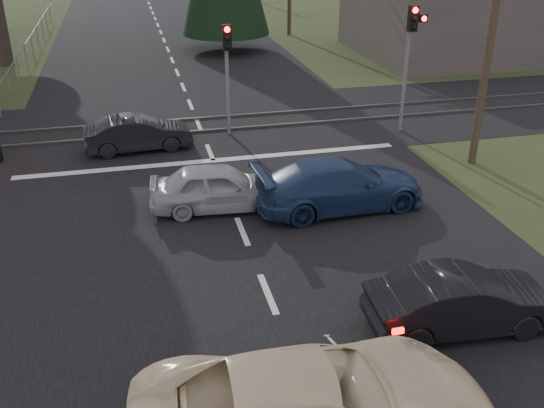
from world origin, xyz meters
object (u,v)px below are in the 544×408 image
object	(u,v)px
utility_pole_near	(494,19)
dark_car_far	(138,134)
traffic_signal_right	(411,45)
dark_hatchback	(462,302)
traffic_signal_center	(227,61)
blue_sedan	(339,185)
silver_car	(219,187)

from	to	relation	value
utility_pole_near	dark_car_far	bearing A→B (deg)	160.63
traffic_signal_right	dark_hatchback	distance (m)	12.52
traffic_signal_center	blue_sedan	world-z (taller)	traffic_signal_center
traffic_signal_right	blue_sedan	distance (m)	7.76
silver_car	utility_pole_near	bearing A→B (deg)	-75.57
dark_car_far	silver_car	bearing A→B (deg)	-163.23
blue_sedan	dark_car_far	distance (m)	8.08
dark_hatchback	blue_sedan	xyz separation A→B (m)	(-0.57, 5.87, 0.08)
traffic_signal_right	dark_hatchback	xyz separation A→B (m)	(-4.02, -11.55, -2.68)
traffic_signal_right	utility_pole_near	world-z (taller)	utility_pole_near
traffic_signal_right	dark_car_far	xyz separation A→B (m)	(-9.95, 0.36, -2.70)
traffic_signal_center	silver_car	xyz separation A→B (m)	(-1.37, -6.14, -2.14)
silver_car	dark_hatchback	bearing A→B (deg)	-144.48
dark_hatchback	blue_sedan	bearing A→B (deg)	8.93
blue_sedan	silver_car	bearing A→B (deg)	74.19
utility_pole_near	dark_car_far	world-z (taller)	utility_pole_near
traffic_signal_center	silver_car	size ratio (longest dim) A/B	1.06
traffic_signal_center	dark_car_far	distance (m)	4.13
traffic_signal_center	utility_pole_near	xyz separation A→B (m)	(7.50, -4.68, 1.92)
dark_car_far	utility_pole_near	bearing A→B (deg)	-113.60
traffic_signal_right	silver_car	world-z (taller)	traffic_signal_right
traffic_signal_center	silver_car	world-z (taller)	traffic_signal_center
traffic_signal_center	dark_hatchback	xyz separation A→B (m)	(2.53, -12.76, -2.17)
utility_pole_near	dark_hatchback	distance (m)	10.33
traffic_signal_right	traffic_signal_center	world-z (taller)	traffic_signal_right
silver_car	blue_sedan	xyz separation A→B (m)	(3.33, -0.75, 0.05)
silver_car	blue_sedan	size ratio (longest dim) A/B	0.79
traffic_signal_center	dark_car_far	bearing A→B (deg)	-166.05
traffic_signal_center	silver_car	bearing A→B (deg)	-102.54
silver_car	dark_car_far	world-z (taller)	silver_car
blue_sedan	traffic_signal_right	bearing A→B (deg)	-42.04
traffic_signal_right	silver_car	size ratio (longest dim) A/B	1.21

